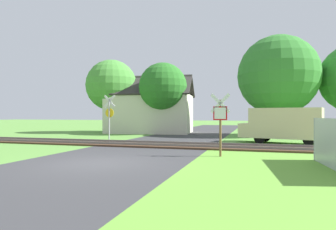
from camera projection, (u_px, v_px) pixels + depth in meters
ground_plane at (98, 163)px, 11.22m from camera, size 160.00×160.00×0.00m
road_asphalt at (122, 156)px, 13.13m from camera, size 6.57×80.00×0.01m
grass_verge at (281, 187)px, 7.52m from camera, size 6.00×20.00×0.01m
rail_track at (155, 145)px, 17.46m from camera, size 60.00×2.60×0.22m
stop_sign_near at (220, 119)px, 12.98m from camera, size 0.88×0.15×2.76m
crossing_sign_far at (109, 114)px, 20.75m from camera, size 0.88×0.14×3.19m
house at (151, 112)px, 30.08m from camera, size 8.96×6.53×5.76m
tree_center at (163, 87)px, 27.80m from camera, size 4.49×4.49×6.65m
tree_right at (278, 75)px, 25.62m from camera, size 6.84×6.84×8.62m
tree_left at (111, 85)px, 30.18m from camera, size 5.10×5.10×7.34m
mail_truck at (283, 124)px, 18.92m from camera, size 5.21×3.05×2.24m
fence_panel at (335, 145)px, 9.74m from camera, size 0.51×4.53×1.70m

